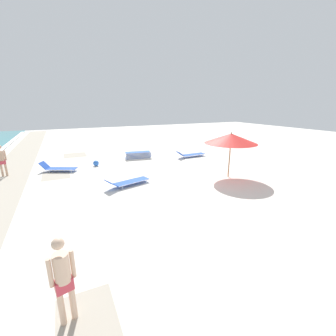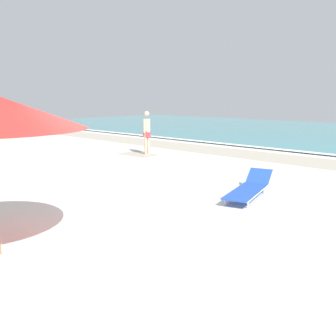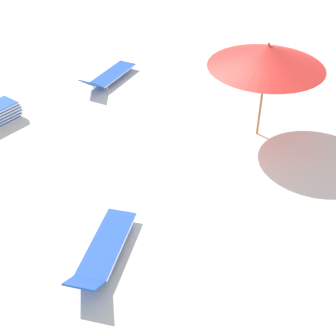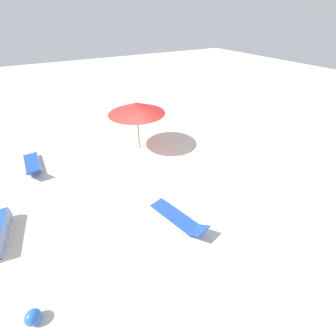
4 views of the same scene
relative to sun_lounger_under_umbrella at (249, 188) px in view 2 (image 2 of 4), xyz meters
name	(u,v)px [view 2 (image 2 of 4)]	position (x,y,z in m)	size (l,w,h in m)	color
ground_plane	(141,243)	(0.08, -3.56, -0.29)	(60.00, 60.00, 0.16)	silver
sun_lounger_under_umbrella	(249,188)	(0.00, 0.00, 0.00)	(1.16, 2.34, 0.49)	blue
beachgoer_shoreline_child	(147,130)	(-6.62, 2.99, 0.79)	(0.27, 0.44, 1.76)	beige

